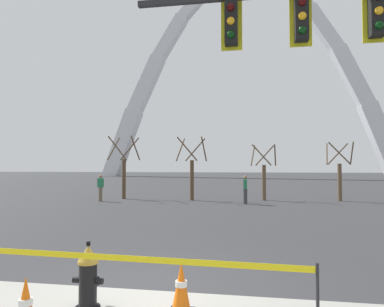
# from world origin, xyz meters

# --- Properties ---
(ground_plane) EXTENTS (240.00, 240.00, 0.00)m
(ground_plane) POSITION_xyz_m (0.00, 0.00, 0.00)
(ground_plane) COLOR #333335
(fire_hydrant) EXTENTS (0.46, 0.48, 0.99)m
(fire_hydrant) POSITION_xyz_m (-0.74, -0.99, 0.47)
(fire_hydrant) COLOR black
(fire_hydrant) RESTS_ON ground
(caution_tape_barrier) EXTENTS (5.33, 0.30, 0.96)m
(caution_tape_barrier) POSITION_xyz_m (-0.25, -1.39, 0.66)
(caution_tape_barrier) COLOR #232326
(caution_tape_barrier) RESTS_ON ground
(traffic_cone_by_hydrant) EXTENTS (0.36, 0.36, 0.73)m
(traffic_cone_by_hydrant) POSITION_xyz_m (-1.14, -1.88, 0.36)
(traffic_cone_by_hydrant) COLOR black
(traffic_cone_by_hydrant) RESTS_ON ground
(traffic_cone_curb_edge) EXTENTS (0.36, 0.36, 0.73)m
(traffic_cone_curb_edge) POSITION_xyz_m (0.63, -0.88, 0.36)
(traffic_cone_curb_edge) COLOR black
(traffic_cone_curb_edge) RESTS_ON ground
(monument_arch) EXTENTS (60.22, 3.16, 43.47)m
(monument_arch) POSITION_xyz_m (0.00, 66.80, 19.30)
(monument_arch) COLOR silver
(monument_arch) RESTS_ON ground
(tree_far_left) EXTENTS (1.87, 1.88, 4.05)m
(tree_far_left) POSITION_xyz_m (-6.62, 16.08, 1.80)
(tree_far_left) COLOR brown
(tree_far_left) RESTS_ON ground
(tree_left_mid) EXTENTS (1.81, 1.82, 3.91)m
(tree_left_mid) POSITION_xyz_m (-2.09, 15.82, 1.74)
(tree_left_mid) COLOR brown
(tree_left_mid) RESTS_ON ground
(tree_center_left) EXTENTS (1.61, 1.62, 3.46)m
(tree_center_left) POSITION_xyz_m (2.32, 16.53, 1.53)
(tree_center_left) COLOR brown
(tree_center_left) RESTS_ON ground
(tree_center_right) EXTENTS (1.66, 1.66, 3.57)m
(tree_center_right) POSITION_xyz_m (6.83, 16.80, 1.58)
(tree_center_right) COLOR brown
(tree_center_right) RESTS_ON ground
(pedestrian_walking_left) EXTENTS (0.22, 0.34, 1.59)m
(pedestrian_walking_left) POSITION_xyz_m (1.23, 14.13, 0.82)
(pedestrian_walking_left) COLOR #38383D
(pedestrian_walking_left) RESTS_ON ground
(pedestrian_standing_center) EXTENTS (0.38, 0.29, 1.59)m
(pedestrian_standing_center) POSITION_xyz_m (-7.41, 14.24, 0.82)
(pedestrian_standing_center) COLOR brown
(pedestrian_standing_center) RESTS_ON ground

